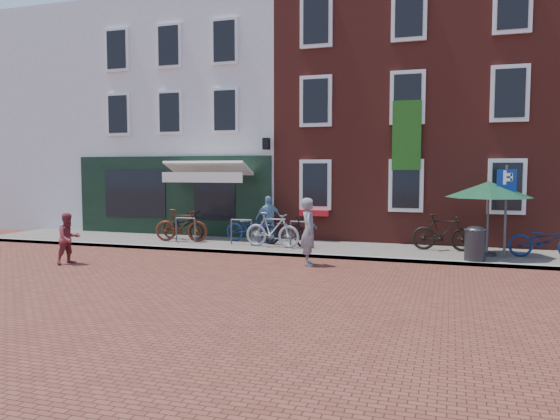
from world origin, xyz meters
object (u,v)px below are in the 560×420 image
(litter_bin, at_px, (475,242))
(cafe_person, at_px, (269,218))
(parking_sign, at_px, (506,196))
(bicycle_5, at_px, (443,232))
(bicycle_2, at_px, (251,228))
(bicycle_4, at_px, (287,230))
(parasol, at_px, (489,186))
(boy, at_px, (69,238))
(bicycle_0, at_px, (183,225))
(woman, at_px, (309,232))
(bicycle_1, at_px, (181,225))
(bicycle_3, at_px, (272,230))
(bicycle_6, at_px, (545,240))

(litter_bin, relative_size, cafe_person, 0.65)
(parking_sign, height_order, bicycle_5, parking_sign)
(bicycle_2, height_order, bicycle_4, same)
(parasol, xyz_separation_m, boy, (-10.68, -4.21, -1.36))
(boy, relative_size, bicycle_4, 0.73)
(litter_bin, height_order, bicycle_0, litter_bin)
(cafe_person, bearing_deg, parking_sign, 141.43)
(parasol, height_order, woman, parasol)
(cafe_person, height_order, bicycle_2, cafe_person)
(cafe_person, height_order, bicycle_1, cafe_person)
(bicycle_1, bearing_deg, bicycle_2, -84.93)
(bicycle_0, bearing_deg, bicycle_1, -142.57)
(bicycle_0, xyz_separation_m, bicycle_5, (8.59, 0.12, 0.05))
(litter_bin, xyz_separation_m, bicycle_3, (-5.91, 0.72, 0.03))
(woman, xyz_separation_m, bicycle_2, (-2.78, 3.02, -0.30))
(bicycle_0, xyz_separation_m, bicycle_6, (11.27, -0.42, 0.00))
(bicycle_4, bearing_deg, bicycle_1, 109.71)
(bicycle_3, bearing_deg, bicycle_1, 91.12)
(parking_sign, xyz_separation_m, cafe_person, (-7.32, 1.37, -0.94))
(litter_bin, bearing_deg, bicycle_2, 167.42)
(bicycle_4, relative_size, bicycle_6, 1.00)
(parasol, xyz_separation_m, bicycle_6, (1.49, 0.04, -1.46))
(bicycle_0, relative_size, bicycle_6, 1.00)
(bicycle_1, bearing_deg, bicycle_3, -103.37)
(woman, relative_size, bicycle_3, 0.98)
(woman, xyz_separation_m, bicycle_6, (6.01, 2.51, -0.30))
(cafe_person, height_order, bicycle_5, cafe_person)
(cafe_person, relative_size, bicycle_1, 0.84)
(bicycle_4, height_order, bicycle_5, bicycle_5)
(parasol, relative_size, bicycle_3, 1.29)
(cafe_person, xyz_separation_m, bicycle_4, (0.97, -1.03, -0.27))
(bicycle_2, bearing_deg, bicycle_5, -80.85)
(boy, bearing_deg, woman, -54.69)
(litter_bin, distance_m, bicycle_6, 2.12)
(boy, height_order, bicycle_2, boy)
(litter_bin, distance_m, bicycle_3, 5.96)
(bicycle_1, bearing_deg, woman, -124.76)
(woman, bearing_deg, bicycle_4, 10.91)
(bicycle_0, xyz_separation_m, bicycle_1, (0.20, -0.48, 0.05))
(boy, height_order, bicycle_0, boy)
(parasol, relative_size, bicycle_5, 1.29)
(parasol, bearing_deg, bicycle_1, -179.90)
(parking_sign, distance_m, bicycle_0, 10.31)
(bicycle_5, bearing_deg, bicycle_2, 90.30)
(parking_sign, distance_m, bicycle_6, 1.62)
(litter_bin, xyz_separation_m, parking_sign, (0.79, 0.78, 1.18))
(bicycle_5, bearing_deg, bicycle_0, 90.77)
(parasol, relative_size, bicycle_1, 1.29)
(litter_bin, relative_size, bicycle_0, 0.53)
(parking_sign, height_order, bicycle_0, parking_sign)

